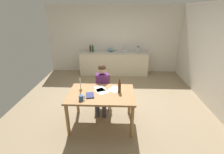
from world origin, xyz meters
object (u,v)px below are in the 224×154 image
stovetop_kettle (138,49)px  sink_unit (124,51)px  chair_at_table (103,90)px  wine_glass_by_kettle (113,48)px  wine_glass_near_sink (116,48)px  bottle_oil (90,48)px  wine_bottle_on_table (119,87)px  mixing_bowl (111,50)px  coffee_mug (81,98)px  candlestick (81,87)px  book_magazine (90,95)px  bottle_vinegar (93,49)px  dining_table (101,97)px  person_seated (102,86)px

stovetop_kettle → sink_unit: bearing=179.5°
chair_at_table → wine_glass_by_kettle: (0.16, 2.62, 0.53)m
wine_glass_near_sink → bottle_oil: bearing=-170.2°
chair_at_table → wine_glass_by_kettle: 2.68m
wine_bottle_on_table → mixing_bowl: (-0.33, 3.17, 0.06)m
coffee_mug → candlestick: 0.42m
candlestick → bottle_oil: bottle_oil is taller
candlestick → sink_unit: (1.02, 3.08, 0.07)m
stovetop_kettle → coffee_mug: bearing=-112.5°
book_magazine → wine_glass_by_kettle: wine_glass_by_kettle is taller
bottle_vinegar → mixing_bowl: bearing=11.9°
dining_table → mixing_bowl: 3.24m
wine_bottle_on_table → bottle_oil: 3.30m
candlestick → wine_bottle_on_table: bearing=-3.4°
dining_table → chair_at_table: 0.73m
wine_glass_by_kettle → dining_table: bearing=-92.2°
person_seated → bottle_vinegar: bearing=103.2°
sink_unit → person_seated: bearing=-103.1°
sink_unit → wine_glass_near_sink: 0.38m
wine_glass_near_sink → wine_glass_by_kettle: size_ratio=1.00×
candlestick → book_magazine: size_ratio=1.21×
wine_glass_near_sink → stovetop_kettle: bearing=-9.9°
book_magazine → wine_glass_near_sink: 3.49m
sink_unit → bottle_oil: 1.31m
dining_table → candlestick: candlestick is taller
dining_table → stovetop_kettle: bearing=71.0°
chair_at_table → stovetop_kettle: stovetop_kettle is taller
candlestick → wine_glass_by_kettle: size_ratio=1.86×
candlestick → book_magazine: (0.24, -0.23, -0.07)m
person_seated → wine_bottle_on_table: 0.69m
wine_glass_by_kettle → candlestick: bearing=-100.2°
candlestick → bottle_vinegar: bearing=93.4°
chair_at_table → candlestick: 0.82m
wine_glass_near_sink → coffee_mug: bearing=-99.1°
person_seated → mixing_bowl: (0.09, 2.66, 0.28)m
wine_bottle_on_table → stovetop_kettle: size_ratio=1.34×
coffee_mug → candlestick: (-0.10, 0.41, 0.03)m
wine_bottle_on_table → candlestick: bearing=176.6°
book_magazine → candlestick: bearing=123.1°
wine_bottle_on_table → bottle_oil: bottle_oil is taller
candlestick → bottle_vinegar: (-0.18, 2.98, 0.17)m
coffee_mug → wine_bottle_on_table: (0.73, 0.36, 0.08)m
person_seated → wine_glass_by_kettle: person_seated is taller
stovetop_kettle → bottle_oil: bearing=-179.5°
chair_at_table → stovetop_kettle: (1.13, 2.47, 0.52)m
mixing_bowl → wine_glass_by_kettle: (0.08, 0.10, 0.05)m
coffee_mug → wine_bottle_on_table: size_ratio=0.43×
wine_bottle_on_table → bottle_vinegar: size_ratio=1.05×
dining_table → mixing_bowl: (0.05, 3.22, 0.29)m
bottle_vinegar → wine_glass_near_sink: (0.86, 0.25, -0.01)m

